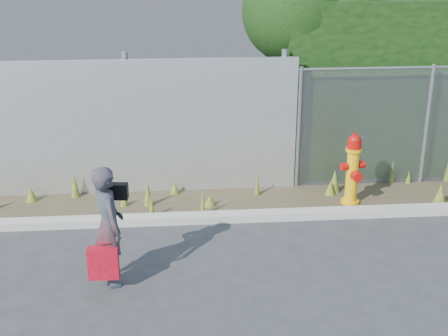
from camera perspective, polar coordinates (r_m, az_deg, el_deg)
name	(u,v)px	position (r m, az deg, el deg)	size (l,w,h in m)	color
ground	(258,284)	(7.80, 3.09, -10.57)	(80.00, 80.00, 0.00)	#333335
curb	(242,216)	(9.33, 1.64, -4.44)	(16.00, 0.22, 0.12)	#ABA49A
weed_strip	(211,197)	(9.81, -1.15, -2.70)	(16.00, 1.28, 0.55)	#403624
corrugated_fence	(29,131)	(10.28, -17.38, 3.29)	(8.50, 0.21, 2.30)	silver
fire_hydrant	(352,170)	(9.86, 11.66, -0.19)	(0.40, 0.35, 1.18)	#F5AE0C
woman	(109,226)	(7.61, -10.50, -5.22)	(0.55, 0.36, 1.52)	#0E515E
red_tote_bag	(103,263)	(7.60, -10.98, -8.52)	(0.36, 0.13, 0.47)	#9F0913
black_shoulder_bag	(117,191)	(7.58, -9.76, -2.11)	(0.26, 0.11, 0.20)	black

